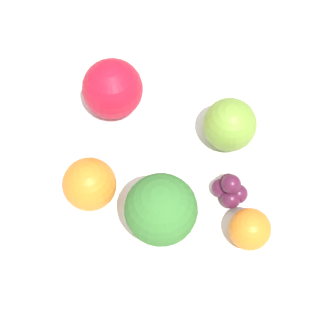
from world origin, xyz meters
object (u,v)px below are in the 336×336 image
object	(u,v)px
bowl	(168,182)
orange_back	(90,184)
apple_green	(113,89)
grape_cluster	(230,190)
broccoli	(155,210)
orange_front	(250,229)
apple_red	(230,125)

from	to	relation	value
bowl	orange_back	size ratio (longest dim) A/B	5.39
apple_green	grape_cluster	world-z (taller)	apple_green
broccoli	orange_front	size ratio (longest dim) A/B	2.09
bowl	grape_cluster	size ratio (longest dim) A/B	7.73
bowl	apple_red	size ratio (longest dim) A/B	5.14
orange_back	grape_cluster	xyz separation A→B (m)	(0.12, 0.01, -0.01)
grape_cluster	apple_green	bearing A→B (deg)	143.79
apple_red	orange_back	world-z (taller)	apple_red
broccoli	orange_back	distance (m)	0.07
orange_front	grape_cluster	world-z (taller)	orange_front
apple_red	apple_green	bearing A→B (deg)	166.92
apple_green	orange_front	world-z (taller)	apple_green
bowl	apple_red	world-z (taller)	apple_red
bowl	broccoli	world-z (taller)	broccoli
broccoli	orange_back	size ratio (longest dim) A/B	1.61
apple_green	grape_cluster	xyz separation A→B (m)	(0.11, -0.08, -0.02)
apple_green	bowl	bearing A→B (deg)	-49.19
orange_back	apple_red	bearing A→B (deg)	31.32
broccoli	apple_red	world-z (taller)	broccoli
apple_red	orange_back	xyz separation A→B (m)	(-0.11, -0.07, -0.00)
bowl	apple_red	distance (m)	0.08
bowl	orange_back	distance (m)	0.08
orange_back	grape_cluster	bearing A→B (deg)	5.97
bowl	broccoli	bearing A→B (deg)	-94.69
broccoli	apple_red	bearing A→B (deg)	59.94
orange_back	grape_cluster	world-z (taller)	orange_back
orange_back	apple_green	bearing A→B (deg)	86.30
bowl	orange_front	world-z (taller)	orange_front
orange_front	orange_back	bearing A→B (deg)	169.70
apple_red	apple_green	distance (m)	0.11
broccoli	apple_green	size ratio (longest dim) A/B	1.32
grape_cluster	bowl	bearing A→B (deg)	163.92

